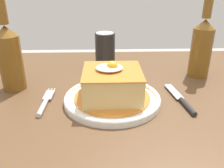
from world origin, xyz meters
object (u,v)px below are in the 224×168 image
object	(u,v)px
main_plate	(112,98)
beer_bottle_amber_far	(202,45)
fork	(45,103)
knife	(183,102)
beer_bottle_amber	(9,55)
soda_can	(105,51)

from	to	relation	value
main_plate	beer_bottle_amber_far	xyz separation A→B (m)	(0.28, 0.17, 0.09)
fork	knife	bearing A→B (deg)	-0.89
fork	beer_bottle_amber	world-z (taller)	beer_bottle_amber
beer_bottle_amber	beer_bottle_amber_far	world-z (taller)	same
soda_can	fork	bearing A→B (deg)	-121.01
knife	soda_can	xyz separation A→B (m)	(-0.19, 0.26, 0.06)
fork	beer_bottle_amber	bearing A→B (deg)	135.92
main_plate	fork	size ratio (longest dim) A/B	1.72
fork	beer_bottle_amber_far	bearing A→B (deg)	22.03
soda_can	knife	bearing A→B (deg)	-53.33
beer_bottle_amber_far	main_plate	bearing A→B (deg)	-149.07
soda_can	beer_bottle_amber	xyz separation A→B (m)	(-0.26, -0.15, 0.04)
knife	soda_can	bearing A→B (deg)	126.67
soda_can	beer_bottle_amber_far	xyz separation A→B (m)	(0.30, -0.07, 0.04)
fork	soda_can	bearing A→B (deg)	58.99
main_plate	knife	bearing A→B (deg)	-5.99
beer_bottle_amber_far	beer_bottle_amber	bearing A→B (deg)	-171.90
main_plate	beer_bottle_amber_far	bearing A→B (deg)	30.93
soda_can	beer_bottle_amber_far	distance (m)	0.31
fork	knife	world-z (taller)	same
main_plate	fork	distance (m)	0.17
soda_can	beer_bottle_amber_far	bearing A→B (deg)	-13.58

